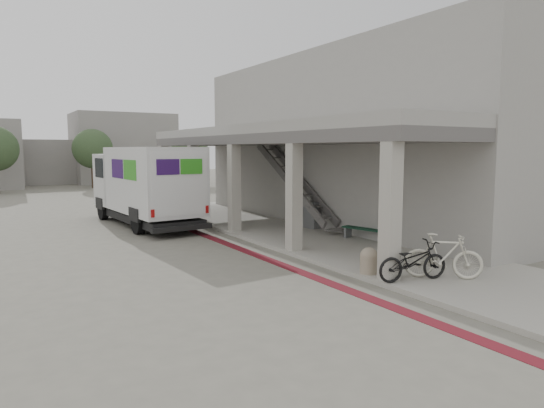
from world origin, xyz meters
TOP-DOWN VIEW (x-y plane):
  - ground at (0.00, 0.00)m, footprint 120.00×120.00m
  - bike_lane_stripe at (1.00, 2.00)m, footprint 0.35×40.00m
  - sidewalk at (4.00, 0.00)m, footprint 4.40×28.00m
  - transit_building at (6.83, 4.50)m, footprint 7.60×17.00m
  - distant_backdrop at (-2.84, 35.89)m, footprint 28.00×10.00m
  - tree_mid at (2.00, 30.00)m, footprint 3.20×3.20m
  - tree_right at (10.00, 29.00)m, footprint 3.20×3.20m
  - fedex_truck at (-0.10, 8.36)m, footprint 2.83×7.71m
  - bench at (4.99, 0.53)m, footprint 0.77×1.74m
  - bollard_near at (2.10, -2.82)m, footprint 0.43×0.43m
  - bollard_far at (3.13, -2.40)m, footprint 0.37×0.37m
  - utility_cabinet at (5.00, 3.52)m, footprint 0.55×0.68m
  - bicycle_black at (2.50, -3.85)m, footprint 1.86×0.98m
  - bicycle_cream at (3.27, -4.08)m, footprint 1.66×1.58m

SIDE VIEW (x-z plane):
  - ground at x=0.00m, z-range 0.00..0.00m
  - bike_lane_stripe at x=1.00m, z-range 0.00..0.01m
  - sidewalk at x=4.00m, z-range 0.00..0.12m
  - bollard_far at x=3.13m, z-range 0.12..0.68m
  - bench at x=4.99m, z-range 0.21..0.61m
  - bollard_near at x=2.10m, z-range 0.12..0.77m
  - bicycle_black at x=2.50m, z-range 0.12..1.05m
  - utility_cabinet at x=5.00m, z-range 0.12..1.15m
  - bicycle_cream at x=3.27m, z-range 0.12..1.20m
  - fedex_truck at x=-0.10m, z-range 0.11..3.34m
  - distant_backdrop at x=-2.84m, z-range -0.55..5.95m
  - tree_mid at x=2.00m, z-range 0.78..5.58m
  - tree_right at x=10.00m, z-range 0.78..5.58m
  - transit_building at x=6.83m, z-range -0.10..6.90m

